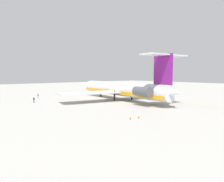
{
  "coord_description": "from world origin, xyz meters",
  "views": [
    {
      "loc": [
        -48.04,
        60.58,
        8.92
      ],
      "look_at": [
        2.91,
        16.0,
        3.32
      ],
      "focal_mm": 33.28,
      "sensor_mm": 36.0,
      "label": 1
    }
  ],
  "objects_px": {
    "main_jetliner": "(123,89)",
    "safety_cone_wingtip": "(130,118)",
    "safety_cone_nose": "(139,117)",
    "ground_crew_portside": "(34,99)",
    "ground_crew_near_tail": "(125,90)",
    "ground_crew_near_nose": "(122,90)",
    "ground_crew_starboard": "(38,95)"
  },
  "relations": [
    {
      "from": "main_jetliner",
      "to": "safety_cone_wingtip",
      "type": "height_order",
      "value": "main_jetliner"
    },
    {
      "from": "safety_cone_nose",
      "to": "safety_cone_wingtip",
      "type": "bearing_deg",
      "value": 77.24
    },
    {
      "from": "ground_crew_portside",
      "to": "safety_cone_nose",
      "type": "distance_m",
      "value": 37.23
    },
    {
      "from": "safety_cone_wingtip",
      "to": "safety_cone_nose",
      "type": "bearing_deg",
      "value": -102.76
    },
    {
      "from": "ground_crew_near_tail",
      "to": "safety_cone_wingtip",
      "type": "distance_m",
      "value": 58.13
    },
    {
      "from": "ground_crew_near_nose",
      "to": "ground_crew_near_tail",
      "type": "height_order",
      "value": "ground_crew_near_tail"
    },
    {
      "from": "ground_crew_near_nose",
      "to": "ground_crew_starboard",
      "type": "height_order",
      "value": "ground_crew_starboard"
    },
    {
      "from": "main_jetliner",
      "to": "ground_crew_near_tail",
      "type": "distance_m",
      "value": 29.17
    },
    {
      "from": "main_jetliner",
      "to": "safety_cone_wingtip",
      "type": "xyz_separation_m",
      "value": [
        -21.8,
        19.31,
        -3.58
      ]
    },
    {
      "from": "ground_crew_near_nose",
      "to": "safety_cone_nose",
      "type": "xyz_separation_m",
      "value": [
        -45.93,
        39.76,
        -0.79
      ]
    },
    {
      "from": "ground_crew_starboard",
      "to": "safety_cone_wingtip",
      "type": "bearing_deg",
      "value": -50.87
    },
    {
      "from": "ground_crew_near_nose",
      "to": "ground_crew_near_tail",
      "type": "relative_size",
      "value": 0.95
    },
    {
      "from": "main_jetliner",
      "to": "ground_crew_starboard",
      "type": "height_order",
      "value": "main_jetliner"
    },
    {
      "from": "ground_crew_starboard",
      "to": "main_jetliner",
      "type": "bearing_deg",
      "value": -13.49
    },
    {
      "from": "ground_crew_near_tail",
      "to": "safety_cone_wingtip",
      "type": "xyz_separation_m",
      "value": [
        -42.13,
        40.05,
        -0.85
      ]
    },
    {
      "from": "main_jetliner",
      "to": "ground_crew_near_tail",
      "type": "height_order",
      "value": "main_jetliner"
    },
    {
      "from": "ground_crew_near_tail",
      "to": "ground_crew_starboard",
      "type": "xyz_separation_m",
      "value": [
        4.9,
        39.77,
        0.03
      ]
    },
    {
      "from": "ground_crew_portside",
      "to": "main_jetliner",
      "type": "bearing_deg",
      "value": -111.32
    },
    {
      "from": "safety_cone_nose",
      "to": "ground_crew_portside",
      "type": "bearing_deg",
      "value": 11.35
    },
    {
      "from": "safety_cone_wingtip",
      "to": "ground_crew_near_tail",
      "type": "bearing_deg",
      "value": -43.56
    },
    {
      "from": "ground_crew_near_tail",
      "to": "ground_crew_portside",
      "type": "distance_m",
      "value": 45.84
    },
    {
      "from": "ground_crew_near_nose",
      "to": "ground_crew_portside",
      "type": "relative_size",
      "value": 0.94
    },
    {
      "from": "main_jetliner",
      "to": "safety_cone_nose",
      "type": "height_order",
      "value": "main_jetliner"
    },
    {
      "from": "safety_cone_nose",
      "to": "safety_cone_wingtip",
      "type": "distance_m",
      "value": 1.99
    },
    {
      "from": "ground_crew_near_nose",
      "to": "ground_crew_starboard",
      "type": "xyz_separation_m",
      "value": [
        1.53,
        41.41,
        0.08
      ]
    },
    {
      "from": "main_jetliner",
      "to": "ground_crew_near_nose",
      "type": "bearing_deg",
      "value": -36.67
    },
    {
      "from": "ground_crew_near_nose",
      "to": "ground_crew_near_tail",
      "type": "bearing_deg",
      "value": 169.82
    },
    {
      "from": "ground_crew_near_tail",
      "to": "safety_cone_nose",
      "type": "bearing_deg",
      "value": -29.58
    },
    {
      "from": "ground_crew_portside",
      "to": "ground_crew_near_nose",
      "type": "bearing_deg",
      "value": -70.0
    },
    {
      "from": "ground_crew_portside",
      "to": "ground_crew_starboard",
      "type": "distance_m",
      "value": 12.34
    },
    {
      "from": "ground_crew_near_tail",
      "to": "safety_cone_wingtip",
      "type": "height_order",
      "value": "ground_crew_near_tail"
    },
    {
      "from": "ground_crew_near_tail",
      "to": "ground_crew_portside",
      "type": "height_order",
      "value": "ground_crew_portside"
    }
  ]
}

